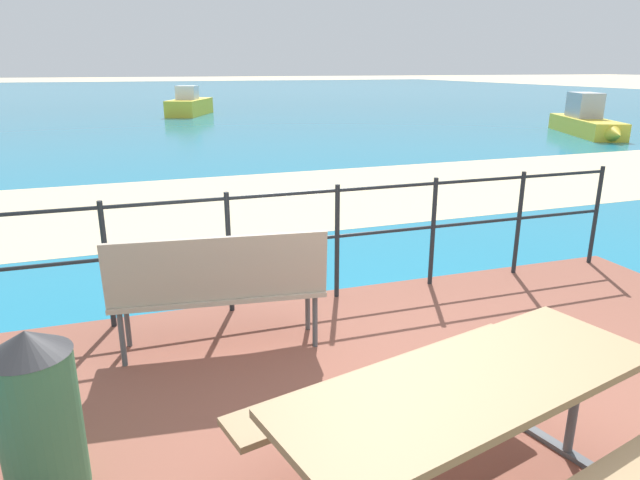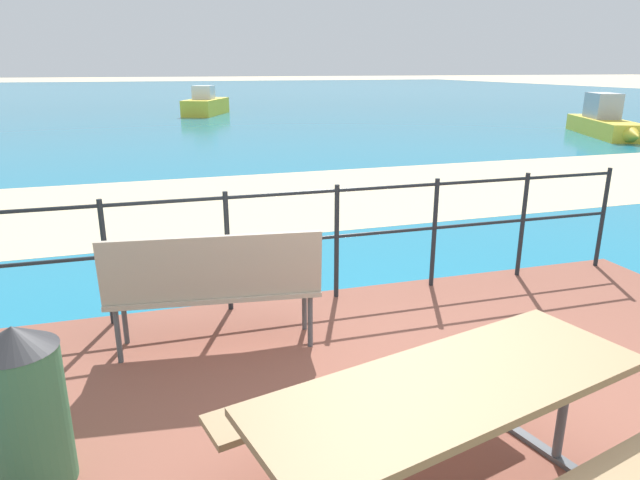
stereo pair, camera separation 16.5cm
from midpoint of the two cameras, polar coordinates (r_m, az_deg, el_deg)
The scene contains 10 objects.
ground_plane at distance 3.40m, azimuth 15.70°, elevation -22.01°, with size 240.00×240.00×0.00m, color beige.
patio_paving at distance 3.38m, azimuth 15.74°, elevation -21.61°, with size 6.40×5.20×0.06m, color brown.
sea_water at distance 42.20m, azimuth -16.87°, elevation 13.74°, with size 90.00×90.00×0.01m, color teal.
beach_strip at distance 9.31m, azimuth -8.16°, elevation 4.03°, with size 54.00×4.34×0.01m, color beige.
picnic_table at distance 2.69m, azimuth 13.40°, elevation -16.71°, with size 2.15×1.80×0.74m.
park_bench at distance 4.15m, azimuth -11.39°, elevation -4.35°, with size 1.59×0.59×0.94m.
railing_fence at distance 5.04m, azimuth 0.82°, elevation 1.11°, with size 5.94×0.04×1.06m.
trash_bin at distance 3.20m, azimuth -28.19°, elevation -15.26°, with size 0.40×0.40×0.88m.
boat_near at distance 26.45m, azimuth -13.27°, elevation 13.22°, with size 2.42×3.78×1.28m.
boat_mid at distance 20.12m, azimuth 25.29°, elevation 10.91°, with size 2.42×4.45×1.30m.
Camera 1 is at (-1.69, -2.09, 2.12)m, focal length 31.38 mm.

